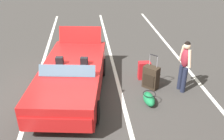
% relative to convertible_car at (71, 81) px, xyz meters
% --- Properties ---
extents(ground_plane, '(80.00, 80.00, 0.00)m').
position_rel_convertible_car_xyz_m(ground_plane, '(-0.20, 0.03, -0.59)').
color(ground_plane, '#383533').
extents(lot_line_near, '(18.00, 0.12, 0.01)m').
position_rel_convertible_car_xyz_m(lot_line_near, '(-0.20, -1.20, -0.59)').
color(lot_line_near, silver).
rests_on(lot_line_near, ground_plane).
extents(lot_line_mid, '(18.00, 0.12, 0.01)m').
position_rel_convertible_car_xyz_m(lot_line_mid, '(-0.20, 1.50, -0.59)').
color(lot_line_mid, silver).
rests_on(lot_line_mid, ground_plane).
extents(lot_line_far, '(18.00, 0.12, 0.01)m').
position_rel_convertible_car_xyz_m(lot_line_far, '(-0.20, 4.20, -0.59)').
color(lot_line_far, silver).
rests_on(lot_line_far, ground_plane).
extents(convertible_car, '(4.35, 2.34, 1.53)m').
position_rel_convertible_car_xyz_m(convertible_car, '(0.00, 0.00, 0.00)').
color(convertible_car, red).
rests_on(convertible_car, ground_plane).
extents(suitcase_large_black, '(0.54, 0.54, 1.13)m').
position_rel_convertible_car_xyz_m(suitcase_large_black, '(-0.32, 2.50, -0.22)').
color(suitcase_large_black, '#2D2319').
rests_on(suitcase_large_black, ground_plane).
extents(suitcase_medium_bright, '(0.27, 0.41, 0.62)m').
position_rel_convertible_car_xyz_m(suitcase_medium_bright, '(-0.92, 2.42, -0.28)').
color(suitcase_medium_bright, red).
rests_on(suitcase_medium_bright, ground_plane).
extents(duffel_bag, '(0.65, 0.39, 0.34)m').
position_rel_convertible_car_xyz_m(duffel_bag, '(0.55, 2.24, -0.43)').
color(duffel_bag, '#19723F').
rests_on(duffel_bag, ground_plane).
extents(traveler_person, '(0.61, 0.28, 1.65)m').
position_rel_convertible_car_xyz_m(traveler_person, '(-0.05, 3.43, 0.34)').
color(traveler_person, '#1E2338').
rests_on(traveler_person, ground_plane).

